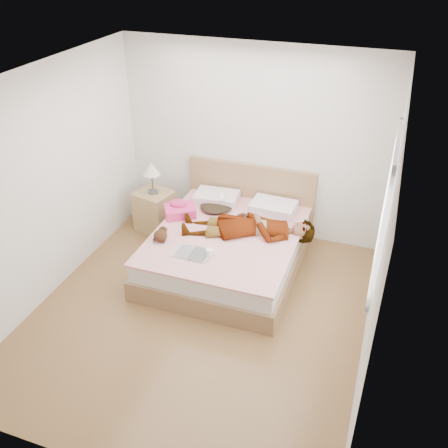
# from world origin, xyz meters

# --- Properties ---
(ground) EXTENTS (4.00, 4.00, 0.00)m
(ground) POSITION_xyz_m (0.00, 0.00, 0.00)
(ground) COLOR #513319
(ground) RESTS_ON ground
(woman) EXTENTS (1.76, 1.05, 0.23)m
(woman) POSITION_xyz_m (0.24, 1.09, 0.62)
(woman) COLOR white
(woman) RESTS_ON bed
(hair) EXTENTS (0.57, 0.64, 0.08)m
(hair) POSITION_xyz_m (-0.33, 1.54, 0.55)
(hair) COLOR black
(hair) RESTS_ON bed
(phone) EXTENTS (0.07, 0.11, 0.06)m
(phone) POSITION_xyz_m (-0.26, 1.49, 0.70)
(phone) COLOR silver
(phone) RESTS_ON bed
(room_shell) EXTENTS (4.00, 4.00, 4.00)m
(room_shell) POSITION_xyz_m (1.77, 0.30, 1.50)
(room_shell) COLOR white
(room_shell) RESTS_ON ground
(bed) EXTENTS (1.80, 2.08, 1.00)m
(bed) POSITION_xyz_m (0.00, 1.04, 0.28)
(bed) COLOR brown
(bed) RESTS_ON ground
(towel) EXTENTS (0.49, 0.47, 0.20)m
(towel) POSITION_xyz_m (-0.73, 1.17, 0.59)
(towel) COLOR #FF458C
(towel) RESTS_ON bed
(magazine) EXTENTS (0.44, 0.30, 0.03)m
(magazine) POSITION_xyz_m (-0.23, 0.39, 0.52)
(magazine) COLOR white
(magazine) RESTS_ON bed
(coffee_mug) EXTENTS (0.12, 0.09, 0.09)m
(coffee_mug) POSITION_xyz_m (-0.02, 0.42, 0.56)
(coffee_mug) COLOR white
(coffee_mug) RESTS_ON bed
(plush_toy) EXTENTS (0.18, 0.26, 0.14)m
(plush_toy) POSITION_xyz_m (-0.70, 0.55, 0.58)
(plush_toy) COLOR #33150E
(plush_toy) RESTS_ON bed
(nightstand) EXTENTS (0.56, 0.52, 1.03)m
(nightstand) POSITION_xyz_m (-1.27, 1.50, 0.34)
(nightstand) COLOR olive
(nightstand) RESTS_ON ground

